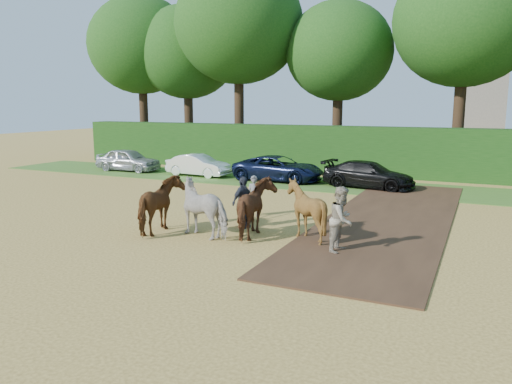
{
  "coord_description": "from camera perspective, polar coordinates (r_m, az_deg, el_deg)",
  "views": [
    {
      "loc": [
        4.7,
        -12.15,
        4.4
      ],
      "look_at": [
        -2.36,
        3.12,
        1.4
      ],
      "focal_mm": 35.0,
      "sensor_mm": 36.0,
      "label": 1
    }
  ],
  "objects": [
    {
      "name": "ground",
      "position": [
        13.75,
        3.52,
        -8.57
      ],
      "size": [
        120.0,
        120.0,
        0.0
      ],
      "primitive_type": "plane",
      "color": "gold",
      "rests_on": "ground"
    },
    {
      "name": "earth_strip",
      "position": [
        19.9,
        14.97,
        -2.94
      ],
      "size": [
        4.5,
        17.0,
        0.05
      ],
      "primitive_type": "cube",
      "color": "#472D1C",
      "rests_on": "ground"
    },
    {
      "name": "grass_verge",
      "position": [
        26.93,
        14.43,
        0.41
      ],
      "size": [
        50.0,
        5.0,
        0.03
      ],
      "primitive_type": "cube",
      "color": "#38601E",
      "rests_on": "ground"
    },
    {
      "name": "hedgerow",
      "position": [
        31.14,
        16.08,
        4.37
      ],
      "size": [
        46.0,
        1.6,
        3.0
      ],
      "primitive_type": "cube",
      "color": "#14380F",
      "rests_on": "ground"
    },
    {
      "name": "spectator_near",
      "position": [
        15.1,
        9.78,
        -3.09
      ],
      "size": [
        0.86,
        1.04,
        1.98
      ],
      "primitive_type": "imported",
      "rotation": [
        0.0,
        0.0,
        1.45
      ],
      "color": "#BEB195",
      "rests_on": "ground"
    },
    {
      "name": "spectator_far",
      "position": [
        17.75,
        -1.51,
        -1.19
      ],
      "size": [
        0.68,
        1.16,
        1.85
      ],
      "primitive_type": "imported",
      "rotation": [
        0.0,
        0.0,
        1.34
      ],
      "color": "#282B35",
      "rests_on": "ground"
    },
    {
      "name": "plough_team",
      "position": [
        16.75,
        -2.68,
        -1.77
      ],
      "size": [
        6.43,
        5.16,
        1.93
      ],
      "color": "brown",
      "rests_on": "ground"
    },
    {
      "name": "parked_cars",
      "position": [
        27.15,
        10.61,
        2.13
      ],
      "size": [
        36.74,
        3.06,
        1.49
      ],
      "color": "#B0B1B7",
      "rests_on": "ground"
    },
    {
      "name": "treeline",
      "position": [
        34.74,
        14.68,
        17.35
      ],
      "size": [
        48.7,
        10.6,
        14.21
      ],
      "color": "#382616",
      "rests_on": "ground"
    },
    {
      "name": "church",
      "position": [
        67.8,
        25.16,
        17.09
      ],
      "size": [
        5.2,
        5.2,
        27.0
      ],
      "color": "slate",
      "rests_on": "ground"
    }
  ]
}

